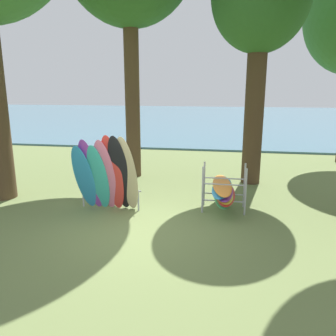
# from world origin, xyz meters

# --- Properties ---
(ground_plane) EXTENTS (80.00, 80.00, 0.00)m
(ground_plane) POSITION_xyz_m (0.00, 0.00, 0.00)
(ground_plane) COLOR olive
(lake_water) EXTENTS (80.00, 36.00, 0.10)m
(lake_water) POSITION_xyz_m (0.00, 28.09, 0.05)
(lake_water) COLOR #477084
(lake_water) RESTS_ON ground
(tree_mid_behind) EXTENTS (3.08, 3.08, 7.79)m
(tree_mid_behind) POSITION_xyz_m (2.88, 4.56, 5.82)
(tree_mid_behind) COLOR #42301E
(tree_mid_behind) RESTS_ON ground
(leaning_board_pile) EXTENTS (1.76, 0.89, 2.13)m
(leaning_board_pile) POSITION_xyz_m (-1.05, 0.97, 1.01)
(leaning_board_pile) COLOR #2D8ED1
(leaning_board_pile) RESTS_ON ground
(board_storage_rack) EXTENTS (1.15, 2.13, 1.25)m
(board_storage_rack) POSITION_xyz_m (1.97, 1.68, 0.55)
(board_storage_rack) COLOR #9EA0A5
(board_storage_rack) RESTS_ON ground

